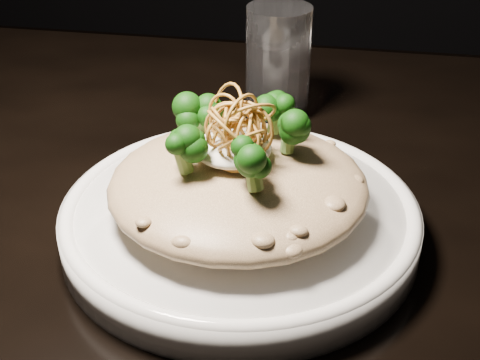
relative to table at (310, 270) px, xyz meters
name	(u,v)px	position (x,y,z in m)	size (l,w,h in m)	color
table	(310,270)	(0.00, 0.00, 0.00)	(1.10, 0.80, 0.75)	black
plate	(240,221)	(-0.06, -0.07, 0.10)	(0.30, 0.30, 0.03)	white
risotto	(238,185)	(-0.06, -0.07, 0.14)	(0.21, 0.21, 0.05)	brown
broccoli	(233,129)	(-0.06, -0.07, 0.18)	(0.12, 0.12, 0.04)	black
cheese	(232,148)	(-0.06, -0.07, 0.17)	(0.06, 0.06, 0.02)	white
shallots	(234,118)	(-0.06, -0.07, 0.20)	(0.06, 0.06, 0.04)	brown
drinking_glass	(278,63)	(-0.06, 0.17, 0.15)	(0.07, 0.07, 0.12)	silver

